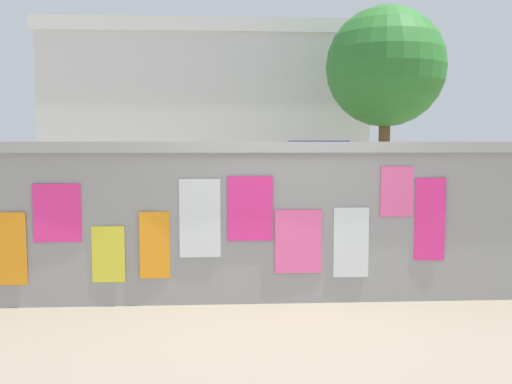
% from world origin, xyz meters
% --- Properties ---
extents(ground, '(60.00, 60.00, 0.00)m').
position_xyz_m(ground, '(0.00, 8.00, 0.00)').
color(ground, gray).
extents(poster_wall, '(7.37, 0.42, 1.82)m').
position_xyz_m(poster_wall, '(-0.01, -0.00, 0.93)').
color(poster_wall, gray).
rests_on(poster_wall, ground).
extents(auto_rickshaw_truck, '(3.76, 1.94, 1.85)m').
position_xyz_m(auto_rickshaw_truck, '(0.32, 5.63, 0.90)').
color(auto_rickshaw_truck, black).
rests_on(auto_rickshaw_truck, ground).
extents(motorcycle, '(1.90, 0.56, 0.87)m').
position_xyz_m(motorcycle, '(2.33, 2.44, 0.46)').
color(motorcycle, black).
rests_on(motorcycle, ground).
extents(bicycle_near, '(1.71, 0.44, 0.95)m').
position_xyz_m(bicycle_near, '(-2.08, 3.45, 0.36)').
color(bicycle_near, black).
rests_on(bicycle_near, ground).
extents(bicycle_far, '(1.69, 0.46, 0.95)m').
position_xyz_m(bicycle_far, '(-0.10, 1.76, 0.36)').
color(bicycle_far, black).
rests_on(bicycle_far, ground).
extents(person_walking, '(0.47, 0.47, 1.62)m').
position_xyz_m(person_walking, '(-1.71, 1.34, 0.99)').
color(person_walking, yellow).
rests_on(person_walking, ground).
extents(tree_roadside, '(3.75, 3.75, 6.07)m').
position_xyz_m(tree_roadside, '(4.47, 11.66, 4.17)').
color(tree_roadside, brown).
rests_on(tree_roadside, ground).
extents(building_background, '(12.38, 5.98, 6.30)m').
position_xyz_m(building_background, '(-1.26, 17.56, 3.17)').
color(building_background, silver).
rests_on(building_background, ground).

